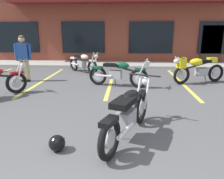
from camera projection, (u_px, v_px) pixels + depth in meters
ground_plane at (102, 113)px, 4.97m from camera, size 80.00×80.00×0.00m
sidewalk_kerb at (116, 65)px, 11.57m from camera, size 22.00×1.80×0.14m
brick_storefront_building at (119, 27)px, 14.93m from camera, size 18.78×7.24×4.07m
painted_stall_lines at (111, 81)px, 8.13m from camera, size 10.36×4.80×0.01m
motorcycle_foreground_classic at (128, 113)px, 3.74m from camera, size 1.07×2.01×0.98m
motorcycle_red_sportbike at (118, 73)px, 7.25m from camera, size 2.08×0.84×0.98m
motorcycle_black_cruiser at (83, 63)px, 9.56m from camera, size 1.65×1.65×0.98m
motorcycle_green_cafe_racer at (197, 68)px, 7.69m from camera, size 2.03×1.03×0.98m
person_in_black_shirt at (23, 56)px, 7.86m from camera, size 0.61×0.29×1.68m
helmet_on_pavement at (57, 143)px, 3.40m from camera, size 0.26×0.26×0.26m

